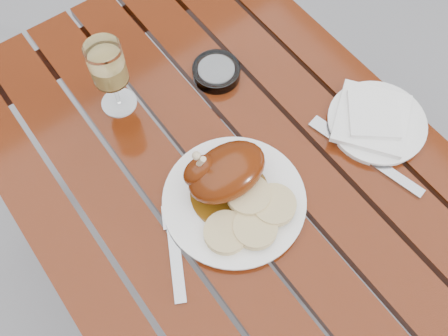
# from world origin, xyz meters

# --- Properties ---
(ground) EXTENTS (60.00, 60.00, 0.00)m
(ground) POSITION_xyz_m (0.00, 0.00, 0.00)
(ground) COLOR slate
(ground) RESTS_ON ground
(table) EXTENTS (0.80, 1.20, 0.75)m
(table) POSITION_xyz_m (0.00, 0.00, 0.38)
(table) COLOR #67220C
(table) RESTS_ON ground
(dinner_plate) EXTENTS (0.36, 0.36, 0.02)m
(dinner_plate) POSITION_xyz_m (-0.04, -0.04, 0.76)
(dinner_plate) COLOR white
(dinner_plate) RESTS_ON table
(roast_duck) EXTENTS (0.17, 0.15, 0.12)m
(roast_duck) POSITION_xyz_m (-0.04, -0.00, 0.81)
(roast_duck) COLOR #623A0B
(roast_duck) RESTS_ON dinner_plate
(bread_dumplings) EXTENTS (0.19, 0.14, 0.03)m
(bread_dumplings) POSITION_xyz_m (-0.04, -0.09, 0.78)
(bread_dumplings) COLOR #D3BD80
(bread_dumplings) RESTS_ON dinner_plate
(wine_glass) EXTENTS (0.09, 0.09, 0.18)m
(wine_glass) POSITION_xyz_m (-0.10, 0.29, 0.84)
(wine_glass) COLOR tan
(wine_glass) RESTS_ON table
(side_plate) EXTENTS (0.27, 0.27, 0.02)m
(side_plate) POSITION_xyz_m (0.31, -0.08, 0.76)
(side_plate) COLOR white
(side_plate) RESTS_ON table
(napkin) EXTENTS (0.21, 0.21, 0.01)m
(napkin) POSITION_xyz_m (0.30, -0.07, 0.77)
(napkin) COLOR white
(napkin) RESTS_ON side_plate
(ashtray) EXTENTS (0.12, 0.12, 0.03)m
(ashtray) POSITION_xyz_m (0.11, 0.23, 0.76)
(ashtray) COLOR #B2B7BC
(ashtray) RESTS_ON table
(fork) EXTENTS (0.10, 0.16, 0.01)m
(fork) POSITION_xyz_m (-0.19, -0.07, 0.75)
(fork) COLOR gray
(fork) RESTS_ON table
(knife) EXTENTS (0.07, 0.22, 0.01)m
(knife) POSITION_xyz_m (0.24, -0.14, 0.75)
(knife) COLOR gray
(knife) RESTS_ON table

